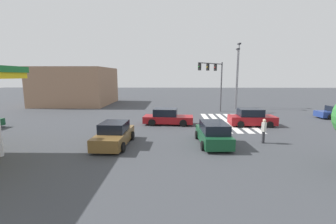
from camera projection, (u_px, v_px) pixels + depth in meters
name	position (u px, v px, depth m)	size (l,w,h in m)	color
ground_plane	(168.00, 122.00, 23.92)	(139.74, 139.74, 0.00)	#3D3F44
crosswalk_markings	(227.00, 122.00, 23.81)	(9.92, 4.40, 0.01)	silver
traffic_signal_mast	(214.00, 76.00, 28.81)	(3.67, 3.67, 6.60)	#47474C
car_0	(167.00, 117.00, 22.43)	(2.37, 5.02, 1.59)	maroon
car_2	(114.00, 135.00, 15.69)	(4.61, 2.31, 1.63)	brown
car_3	(213.00, 134.00, 15.87)	(4.48, 2.24, 1.62)	#144728
car_5	(252.00, 118.00, 21.87)	(2.13, 4.37, 1.67)	maroon
corner_building	(77.00, 86.00, 38.38)	(11.27, 11.27, 6.19)	#937056
pedestrian	(264.00, 130.00, 16.14)	(0.41, 0.41, 1.77)	#38383D
street_light_pole_a	(238.00, 70.00, 34.07)	(0.80, 0.36, 9.64)	slate
street_light_pole_b	(237.00, 74.00, 32.47)	(0.80, 0.36, 8.69)	slate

